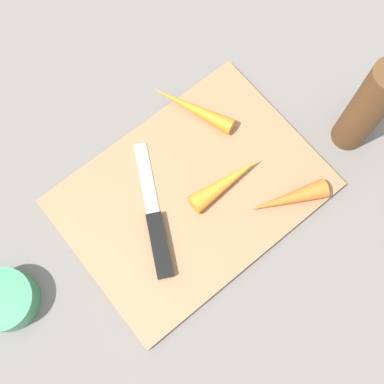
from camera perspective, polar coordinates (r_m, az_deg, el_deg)
ground_plane at (r=0.69m, az=0.00°, el=-0.30°), size 1.40×1.40×0.00m
cutting_board at (r=0.68m, az=0.00°, el=-0.15°), size 0.36×0.26×0.01m
knife at (r=0.65m, az=-4.13°, el=-5.28°), size 0.11×0.19×0.01m
carrot_longest at (r=0.71m, az=0.05°, el=10.08°), size 0.07×0.13×0.02m
carrot_medium at (r=0.67m, az=4.18°, el=1.22°), size 0.12×0.03×0.03m
carrot_shortest at (r=0.67m, az=11.41°, el=-0.81°), size 0.11×0.07×0.03m
small_bowl at (r=0.68m, az=-21.47°, el=-11.97°), size 0.08×0.08×0.04m
pepper_grinder at (r=0.68m, az=20.31°, el=9.37°), size 0.05×0.05×0.17m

